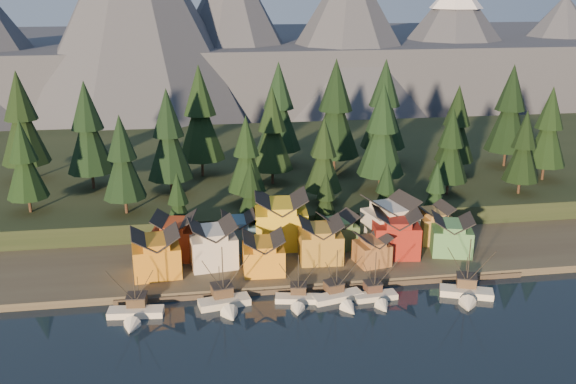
{
  "coord_description": "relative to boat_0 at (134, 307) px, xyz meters",
  "views": [
    {
      "loc": [
        -23.85,
        -94.26,
        57.06
      ],
      "look_at": [
        -5.18,
        30.0,
        15.27
      ],
      "focal_mm": 40.0,
      "sensor_mm": 36.0,
      "label": 1
    }
  ],
  "objects": [
    {
      "name": "tree_hill_14",
      "position": [
        99.73,
        62.71,
        19.64
      ],
      "size": [
        12.46,
        12.46,
        29.02
      ],
      "color": "#332319",
      "rests_on": "hillside"
    },
    {
      "name": "tree_hill_1",
      "position": [
        -14.27,
        58.71,
        18.94
      ],
      "size": [
        11.91,
        11.91,
        27.74
      ],
      "color": "#332319",
      "rests_on": "hillside"
    },
    {
      "name": "ground",
      "position": [
        35.73,
        -9.29,
        -2.23
      ],
      "size": [
        500.0,
        500.0,
        0.0
      ],
      "primitive_type": "plane",
      "color": "black",
      "rests_on": "ground"
    },
    {
      "name": "boat_5",
      "position": [
        61.21,
        -1.54,
        0.25
      ],
      "size": [
        10.6,
        11.22,
        12.58
      ],
      "rotation": [
        0.0,
        0.0,
        -0.35
      ],
      "color": "beige",
      "rests_on": "ground"
    },
    {
      "name": "house_back_2",
      "position": [
        29.7,
        25.51,
        5.47
      ],
      "size": [
        11.82,
        10.98,
        11.8
      ],
      "rotation": [
        0.0,
        0.0,
        -0.07
      ],
      "color": "gold",
      "rests_on": "shore_strip"
    },
    {
      "name": "tree_shore_1",
      "position": [
        23.73,
        30.71,
        9.19
      ],
      "size": [
        7.79,
        7.79,
        18.15
      ],
      "color": "#332319",
      "rests_on": "shore_strip"
    },
    {
      "name": "tree_hill_8",
      "position": [
        49.73,
        62.71,
        20.95
      ],
      "size": [
        13.48,
        13.48,
        31.41
      ],
      "color": "#332319",
      "rests_on": "hillside"
    },
    {
      "name": "house_back_4",
      "position": [
        53.19,
        22.13,
        4.95
      ],
      "size": [
        11.86,
        11.57,
        10.81
      ],
      "rotation": [
        0.0,
        0.0,
        0.24
      ],
      "color": "beige",
      "rests_on": "shore_strip"
    },
    {
      "name": "shore_strip",
      "position": [
        35.73,
        30.71,
        -1.48
      ],
      "size": [
        400.0,
        50.0,
        1.5
      ],
      "primitive_type": "cube",
      "color": "#3C352B",
      "rests_on": "ground"
    },
    {
      "name": "tree_hill_0",
      "position": [
        -26.27,
        42.71,
        15.68
      ],
      "size": [
        9.35,
        9.35,
        21.78
      ],
      "color": "#332319",
      "rests_on": "hillside"
    },
    {
      "name": "house_front_2",
      "position": [
        24.42,
        12.7,
        3.41
      ],
      "size": [
        8.31,
        8.37,
        7.87
      ],
      "rotation": [
        0.0,
        0.0,
        -0.03
      ],
      "color": "orange",
      "rests_on": "shore_strip"
    },
    {
      "name": "dock",
      "position": [
        35.73,
        7.21,
        -1.73
      ],
      "size": [
        80.0,
        4.0,
        1.0
      ],
      "primitive_type": "cube",
      "color": "#41392F",
      "rests_on": "ground"
    },
    {
      "name": "tree_hill_6",
      "position": [
        31.73,
        55.71,
        17.72
      ],
      "size": [
        10.95,
        10.95,
        25.51
      ],
      "color": "#332319",
      "rests_on": "hillside"
    },
    {
      "name": "house_front_0",
      "position": [
        3.42,
        14.61,
        4.05
      ],
      "size": [
        10.0,
        9.56,
        9.08
      ],
      "rotation": [
        0.0,
        0.0,
        0.11
      ],
      "color": "#C47C1B",
      "rests_on": "shore_strip"
    },
    {
      "name": "tree_shore_2",
      "position": [
        40.73,
        30.71,
        7.39
      ],
      "size": [
        6.38,
        6.38,
        14.87
      ],
      "color": "#332319",
      "rests_on": "shore_strip"
    },
    {
      "name": "boat_0",
      "position": [
        0.0,
        0.0,
        0.0
      ],
      "size": [
        10.26,
        11.02,
        11.7
      ],
      "rotation": [
        0.0,
        0.0,
        -0.09
      ],
      "color": "silver",
      "rests_on": "ground"
    },
    {
      "name": "tree_hill_17",
      "position": [
        103.73,
        48.71,
        17.47
      ],
      "size": [
        10.76,
        10.76,
        25.06
      ],
      "color": "#332319",
      "rests_on": "hillside"
    },
    {
      "name": "tree_hill_15",
      "position": [
        35.73,
        72.71,
        20.02
      ],
      "size": [
        12.75,
        12.75,
        29.71
      ],
      "color": "#332319",
      "rests_on": "hillside"
    },
    {
      "name": "mountain_ridge",
      "position": [
        31.54,
        204.3,
        23.83
      ],
      "size": [
        560.0,
        190.0,
        90.0
      ],
      "color": "#494E5E",
      "rests_on": "ground"
    },
    {
      "name": "house_front_5",
      "position": [
        52.92,
        16.94,
        4.49
      ],
      "size": [
        10.58,
        9.85,
        9.93
      ],
      "rotation": [
        0.0,
        0.0,
        -0.14
      ],
      "color": "maroon",
      "rests_on": "shore_strip"
    },
    {
      "name": "house_front_6",
      "position": [
        64.91,
        15.89,
        3.59
      ],
      "size": [
        9.94,
        9.62,
        8.22
      ],
      "rotation": [
        0.0,
        0.0,
        -0.26
      ],
      "color": "#45804A",
      "rests_on": "shore_strip"
    },
    {
      "name": "boat_1",
      "position": [
        16.16,
        1.39,
        0.35
      ],
      "size": [
        10.06,
        10.75,
        12.73
      ],
      "rotation": [
        0.0,
        0.0,
        0.18
      ],
      "color": "beige",
      "rests_on": "ground"
    },
    {
      "name": "house_front_4",
      "position": [
        46.81,
        13.2,
        2.63
      ],
      "size": [
        7.37,
        7.76,
        6.39
      ],
      "rotation": [
        0.0,
        0.0,
        0.19
      ],
      "color": "brown",
      "rests_on": "shore_strip"
    },
    {
      "name": "house_back_3",
      "position": [
        41.64,
        22.29,
        3.31
      ],
      "size": [
        8.97,
        8.37,
        7.68
      ],
      "rotation": [
        0.0,
        0.0,
        0.25
      ],
      "color": "#4B733E",
      "rests_on": "shore_strip"
    },
    {
      "name": "tree_hill_3",
      "position": [
        5.73,
        50.71,
        18.35
      ],
      "size": [
        11.44,
        11.44,
        26.65
      ],
      "color": "#332319",
      "rests_on": "hillside"
    },
    {
      "name": "boat_4",
      "position": [
        44.2,
        -0.16,
        -0.19
      ],
      "size": [
        8.56,
        9.2,
        10.38
      ],
      "rotation": [
        0.0,
        0.0,
        0.09
      ],
      "color": "beige",
      "rests_on": "ground"
    },
    {
      "name": "tree_hill_9",
      "position": [
        57.73,
        45.71,
        18.86
      ],
      "size": [
        11.85,
        11.85,
        27.6
      ],
      "color": "#332319",
      "rests_on": "hillside"
    },
    {
      "name": "tree_hill_5",
      "position": [
        23.73,
        40.71,
        15.55
      ],
      "size": [
        9.25,
        9.25,
        21.54
      ],
      "color": "#332319",
      "rests_on": "hillside"
    },
    {
      "name": "house_back_1",
      "position": [
        20.42,
        24.94,
        3.46
      ],
      "size": [
        7.11,
        7.2,
        7.97
      ],
      "rotation": [
        0.0,
        0.0,
        0.0
      ],
      "color": "#34597C",
      "rests_on": "shore_strip"
    },
    {
      "name": "house_front_3",
      "position": [
        36.71,
        16.51,
        3.89
      ],
      "size": [
        9.02,
        8.64,
        8.78
      ],
      "rotation": [
        0.0,
        0.0,
        -0.05
      ],
      "color": "olive",
      "rests_on": "shore_strip"
    },
    {
      "name": "house_back_0",
      "position": [
        6.94,
        22.6,
        4.15
      ],
      "size": [
        9.72,
        9.43,
        9.28
      ],
      "rotation": [
        0.0,
        0.0,
        -0.16
      ],
      "color": "#983417",
      "rests_on": "shore_strip"
    },
    {
      "name": "tree_hill_4",
      "position": [
        13.73,
        65.71,
        20.3
      ],
      "size": [
        12.98,
        12.98,
        30.23
      ],
      "color": "#332319",
      "rests_on": "hillside"
    },
    {
      "name": "tree_hill_7",
      "position": [
        41.73,
        38.71,
        15.18
      ],
      "size": [
        8.96,
        8.96,
        20.87
      ],
      "color": "#332319",
      "rests_on": "hillside"
    },
    {
      "name": "hillside",
      "position": [
        35.73,
        80.71,
        0.77
      ],
      "size": [
        420.0,
        100.0,
        6.0
      ],
      "primitive_type": "cube",
      "color": "black",
      "rests_on": "ground"
    },
    {
      "name": "boat_3",
      "position": [
        37.33,
        0.47,
        -0.19
      ],
      "size": [
        10.14,
        10.64,
        10.92
      ],
      "rotation": [
        0.0,
        0.0,
        0.24
      ],
      "color": "silver",
      "rests_on": "ground"
    },
    {
      "name": "tree_hill_11",
      "position": [
        73.73,
        40.71,
        15.8
      ],
      "size": [
        9.45,
        9.45,
        22.01
      ],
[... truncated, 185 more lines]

